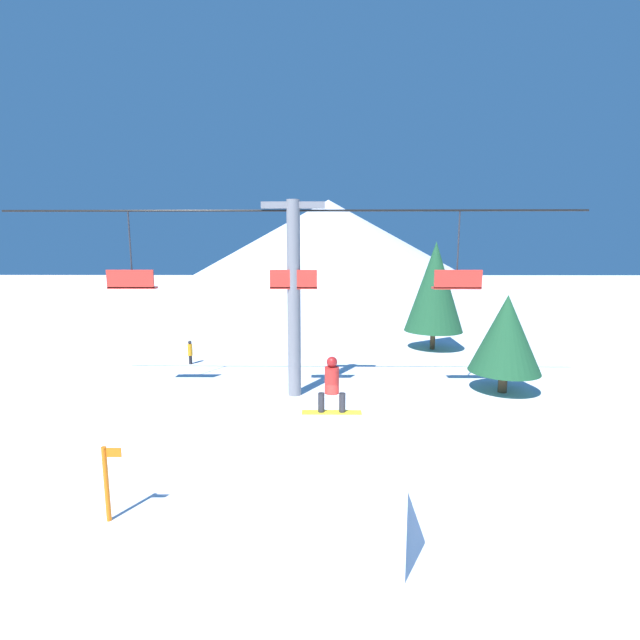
{
  "coord_description": "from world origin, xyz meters",
  "views": [
    {
      "loc": [
        -0.65,
        -8.53,
        5.56
      ],
      "look_at": [
        -0.81,
        4.64,
        3.54
      ],
      "focal_mm": 24.0,
      "sensor_mm": 36.0,
      "label": 1
    }
  ],
  "objects_px": {
    "snow_ramp": "(317,480)",
    "trail_marker": "(107,482)",
    "pine_tree_near": "(506,334)",
    "snowboarder": "(332,385)",
    "distant_skier": "(190,351)"
  },
  "relations": [
    {
      "from": "snow_ramp",
      "to": "pine_tree_near",
      "type": "xyz_separation_m",
      "value": [
        7.41,
        8.57,
        1.55
      ]
    },
    {
      "from": "trail_marker",
      "to": "snow_ramp",
      "type": "bearing_deg",
      "value": 1.62
    },
    {
      "from": "snow_ramp",
      "to": "snowboarder",
      "type": "xyz_separation_m",
      "value": [
        0.32,
        1.58,
        1.59
      ]
    },
    {
      "from": "pine_tree_near",
      "to": "distant_skier",
      "type": "bearing_deg",
      "value": 162.86
    },
    {
      "from": "snowboarder",
      "to": "pine_tree_near",
      "type": "relative_size",
      "value": 0.36
    },
    {
      "from": "snow_ramp",
      "to": "trail_marker",
      "type": "relative_size",
      "value": 2.2
    },
    {
      "from": "snow_ramp",
      "to": "pine_tree_near",
      "type": "bearing_deg",
      "value": 49.12
    },
    {
      "from": "snow_ramp",
      "to": "trail_marker",
      "type": "xyz_separation_m",
      "value": [
        -4.38,
        -0.12,
        0.01
      ]
    },
    {
      "from": "pine_tree_near",
      "to": "snowboarder",
      "type": "bearing_deg",
      "value": -135.44
    },
    {
      "from": "distant_skier",
      "to": "snowboarder",
      "type": "bearing_deg",
      "value": -58.06
    },
    {
      "from": "snow_ramp",
      "to": "snowboarder",
      "type": "height_order",
      "value": "snowboarder"
    },
    {
      "from": "snow_ramp",
      "to": "pine_tree_near",
      "type": "relative_size",
      "value": 0.91
    },
    {
      "from": "pine_tree_near",
      "to": "distant_skier",
      "type": "height_order",
      "value": "pine_tree_near"
    },
    {
      "from": "snow_ramp",
      "to": "snowboarder",
      "type": "distance_m",
      "value": 2.27
    },
    {
      "from": "snow_ramp",
      "to": "pine_tree_near",
      "type": "distance_m",
      "value": 11.43
    }
  ]
}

